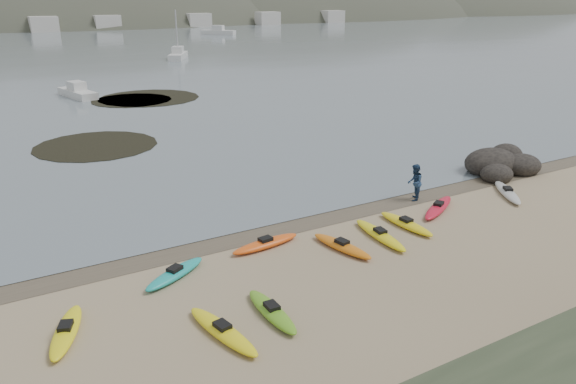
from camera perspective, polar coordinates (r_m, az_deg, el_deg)
ground at (r=26.71m, az=-0.00°, el=-3.03°), size 600.00×600.00×0.00m
wet_sand at (r=26.47m, az=0.33°, el=-3.24°), size 60.00×60.00×0.00m
kayaks at (r=23.60m, az=4.60°, el=-5.86°), size 25.05×7.77×0.34m
person_east at (r=29.85m, az=12.75°, el=0.95°), size 1.19×1.18×1.94m
rock_cluster at (r=36.44m, az=20.77°, el=2.34°), size 5.24×3.85×1.75m
kelp_mats at (r=54.02m, az=-15.61°, el=8.03°), size 18.28×25.84×0.04m
moored_boats at (r=105.49m, az=-23.51°, el=12.86°), size 93.71×80.76×1.22m
far_hills at (r=222.91m, az=-17.16°, el=12.14°), size 550.00×135.00×80.00m
far_town at (r=167.46m, az=-24.99°, el=15.15°), size 199.00×5.00×4.00m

